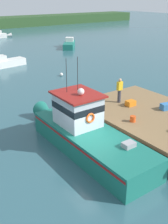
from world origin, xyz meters
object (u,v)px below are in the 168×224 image
(main_fishing_boat, at_px, (85,132))
(moored_boat_far_right, at_px, (4,63))
(crate_single_by_cleat, at_px, (131,103))
(deckhand_by_the_boat, at_px, (120,90))
(crate_single_far, at_px, (166,107))
(bait_bucket, at_px, (133,119))
(mooring_buoy_inshore, at_px, (61,74))
(moored_boat_outer_mooring, at_px, (69,44))

(main_fishing_boat, height_order, moored_boat_far_right, main_fishing_boat)
(crate_single_by_cleat, xyz_separation_m, deckhand_by_the_boat, (-0.20, 0.88, 0.69))
(crate_single_far, relative_size, bait_bucket, 1.76)
(bait_bucket, bearing_deg, main_fishing_boat, 161.66)
(crate_single_by_cleat, bearing_deg, mooring_buoy_inshore, 79.84)
(crate_single_far, height_order, mooring_buoy_inshore, crate_single_far)
(bait_bucket, xyz_separation_m, moored_boat_far_right, (0.40, 21.07, -0.90))
(main_fishing_boat, xyz_separation_m, deckhand_by_the_boat, (4.09, 1.78, 1.05))
(main_fishing_boat, xyz_separation_m, moored_boat_outer_mooring, (16.21, 26.50, -0.49))
(bait_bucket, distance_m, deckhand_by_the_boat, 3.09)
(main_fishing_boat, xyz_separation_m, mooring_buoy_inshore, (6.46, 13.03, -0.84))
(bait_bucket, height_order, moored_boat_far_right, bait_bucket)
(main_fishing_boat, distance_m, moored_boat_far_right, 20.42)
(crate_single_by_cleat, height_order, moored_boat_outer_mooring, crate_single_by_cleat)
(crate_single_far, relative_size, moored_boat_outer_mooring, 0.11)
(main_fishing_boat, distance_m, crate_single_far, 5.68)
(deckhand_by_the_boat, height_order, moored_boat_far_right, deckhand_by_the_boat)
(moored_boat_far_right, bearing_deg, mooring_buoy_inshore, -64.70)
(crate_single_far, xyz_separation_m, deckhand_by_the_boat, (-1.51, 2.60, 0.67))
(crate_single_by_cleat, xyz_separation_m, moored_boat_outer_mooring, (11.92, 25.60, -0.85))
(moored_boat_far_right, bearing_deg, deckhand_by_the_boat, -86.86)
(main_fishing_boat, relative_size, crate_single_by_cleat, 16.35)
(crate_single_by_cleat, bearing_deg, bait_bucket, -131.77)
(main_fishing_boat, xyz_separation_m, moored_boat_far_right, (3.09, 20.18, -0.53))
(crate_single_far, height_order, moored_boat_far_right, crate_single_far)
(crate_single_far, bearing_deg, mooring_buoy_inshore, 86.44)
(moored_boat_outer_mooring, bearing_deg, moored_boat_far_right, -154.28)
(moored_boat_outer_mooring, bearing_deg, deckhand_by_the_boat, -116.12)
(main_fishing_boat, height_order, crate_single_by_cleat, main_fishing_boat)
(mooring_buoy_inshore, bearing_deg, deckhand_by_the_boat, -101.89)
(main_fishing_boat, relative_size, moored_boat_far_right, 1.78)
(moored_boat_outer_mooring, height_order, mooring_buoy_inshore, moored_boat_outer_mooring)
(crate_single_by_cleat, relative_size, moored_boat_outer_mooring, 0.11)
(moored_boat_outer_mooring, bearing_deg, mooring_buoy_inshore, -125.90)
(bait_bucket, xyz_separation_m, moored_boat_outer_mooring, (13.53, 27.39, -0.85))
(crate_single_by_cleat, bearing_deg, crate_single_far, -52.75)
(bait_bucket, distance_m, mooring_buoy_inshore, 14.47)
(main_fishing_boat, distance_m, bait_bucket, 2.85)
(bait_bucket, bearing_deg, crate_single_far, 1.34)
(crate_single_by_cleat, height_order, mooring_buoy_inshore, crate_single_by_cleat)
(bait_bucket, bearing_deg, moored_boat_outer_mooring, 63.72)
(crate_single_by_cleat, bearing_deg, moored_boat_far_right, 93.58)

